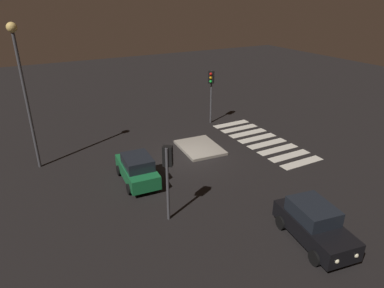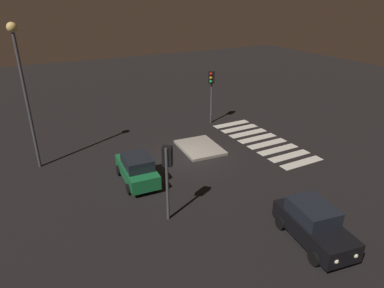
# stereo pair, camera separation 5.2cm
# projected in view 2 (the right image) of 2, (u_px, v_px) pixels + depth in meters

# --- Properties ---
(ground_plane) EXTENTS (80.00, 80.00, 0.00)m
(ground_plane) POSITION_uv_depth(u_px,v_px,m) (192.00, 158.00, 22.62)
(ground_plane) COLOR black
(traffic_island) EXTENTS (3.66, 2.85, 0.18)m
(traffic_island) POSITION_uv_depth(u_px,v_px,m) (200.00, 147.00, 23.90)
(traffic_island) COLOR gray
(traffic_island) RESTS_ON ground
(car_green) EXTENTS (3.92, 2.00, 1.67)m
(car_green) POSITION_uv_depth(u_px,v_px,m) (137.00, 169.00, 19.45)
(car_green) COLOR #196B38
(car_green) RESTS_ON ground
(car_black) EXTENTS (4.16, 2.34, 1.73)m
(car_black) POSITION_uv_depth(u_px,v_px,m) (313.00, 224.00, 14.73)
(car_black) COLOR black
(car_black) RESTS_ON ground
(traffic_light_west) EXTENTS (0.53, 0.54, 3.78)m
(traffic_light_west) POSITION_uv_depth(u_px,v_px,m) (167.00, 165.00, 15.47)
(traffic_light_west) COLOR #47474C
(traffic_light_west) RESTS_ON ground
(traffic_light_east) EXTENTS (0.53, 0.54, 4.39)m
(traffic_light_east) POSITION_uv_depth(u_px,v_px,m) (211.00, 84.00, 27.28)
(traffic_light_east) COLOR #47474C
(traffic_light_east) RESTS_ON ground
(street_lamp) EXTENTS (0.56, 0.56, 8.65)m
(street_lamp) POSITION_uv_depth(u_px,v_px,m) (22.00, 75.00, 19.13)
(street_lamp) COLOR #47474C
(street_lamp) RESTS_ON ground
(crosswalk_near) EXTENTS (8.75, 3.20, 0.02)m
(crosswalk_near) POSITION_uv_depth(u_px,v_px,m) (262.00, 141.00, 25.16)
(crosswalk_near) COLOR silver
(crosswalk_near) RESTS_ON ground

